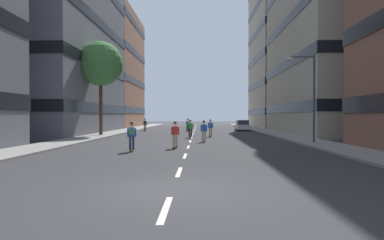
# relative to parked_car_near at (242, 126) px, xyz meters

# --- Properties ---
(ground_plane) EXTENTS (179.10, 179.10, 0.00)m
(ground_plane) POSITION_rel_parked_car_near_xyz_m (-6.96, -8.75, -0.70)
(ground_plane) COLOR #333335
(sidewalk_left) EXTENTS (2.96, 82.09, 0.14)m
(sidewalk_left) POSITION_rel_parked_car_near_xyz_m (-16.60, -5.02, -0.63)
(sidewalk_left) COLOR gray
(sidewalk_left) RESTS_ON ground_plane
(sidewalk_right) EXTENTS (2.96, 82.09, 0.14)m
(sidewalk_right) POSITION_rel_parked_car_near_xyz_m (2.68, -5.02, -0.63)
(sidewalk_right) COLOR gray
(sidewalk_right) RESTS_ON ground_plane
(lane_markings) EXTENTS (0.16, 67.20, 0.01)m
(lane_markings) POSITION_rel_parked_car_near_xyz_m (-6.96, -8.10, -0.70)
(lane_markings) COLOR silver
(lane_markings) RESTS_ON ground_plane
(building_left_far) EXTENTS (14.46, 19.23, 21.14)m
(building_left_far) POSITION_rel_parked_car_near_xyz_m (-25.24, 13.44, 9.96)
(building_left_far) COLOR #9E6B51
(building_left_far) RESTS_ON ground_plane
(building_right_far) EXTENTS (14.46, 18.23, 33.64)m
(building_right_far) POSITION_rel_parked_car_near_xyz_m (11.33, 13.44, 16.21)
(building_right_far) COLOR #BCB29E
(building_right_far) RESTS_ON ground_plane
(parked_car_near) EXTENTS (1.82, 4.40, 1.52)m
(parked_car_near) POSITION_rel_parked_car_near_xyz_m (0.00, 0.00, 0.00)
(parked_car_near) COLOR silver
(parked_car_near) RESTS_ON ground_plane
(street_tree_near) EXTENTS (4.66, 4.66, 9.81)m
(street_tree_near) POSITION_rel_parked_car_near_xyz_m (-16.60, -13.47, 6.88)
(street_tree_near) COLOR #4C3823
(street_tree_near) RESTS_ON sidewalk_left
(streetlamp_right) EXTENTS (2.13, 0.30, 6.50)m
(streetlamp_right) POSITION_rel_parked_car_near_xyz_m (2.01, -23.08, 3.44)
(streetlamp_right) COLOR #3F3F44
(streetlamp_right) RESTS_ON sidewalk_right
(skater_0) EXTENTS (0.55, 0.92, 1.78)m
(skater_0) POSITION_rel_parked_car_near_xyz_m (-7.80, -26.43, 0.29)
(skater_0) COLOR brown
(skater_0) RESTS_ON ground_plane
(skater_1) EXTENTS (0.56, 0.92, 1.78)m
(skater_1) POSITION_rel_parked_car_near_xyz_m (-13.80, -2.24, 0.32)
(skater_1) COLOR brown
(skater_1) RESTS_ON ground_plane
(skater_2) EXTENTS (0.54, 0.91, 1.78)m
(skater_2) POSITION_rel_parked_car_near_xyz_m (-5.85, -21.20, 0.29)
(skater_2) COLOR brown
(skater_2) RESTS_ON ground_plane
(skater_3) EXTENTS (0.55, 0.92, 1.78)m
(skater_3) POSITION_rel_parked_car_near_xyz_m (-7.83, -2.98, 0.32)
(skater_3) COLOR brown
(skater_3) RESTS_ON ground_plane
(skater_4) EXTENTS (0.54, 0.91, 1.78)m
(skater_4) POSITION_rel_parked_car_near_xyz_m (-5.09, -14.37, 0.32)
(skater_4) COLOR brown
(skater_4) RESTS_ON ground_plane
(skater_5) EXTENTS (0.56, 0.92, 1.78)m
(skater_5) POSITION_rel_parked_car_near_xyz_m (-10.22, -28.52, 0.32)
(skater_5) COLOR brown
(skater_5) RESTS_ON ground_plane
(skater_6) EXTENTS (0.53, 0.90, 1.78)m
(skater_6) POSITION_rel_parked_car_near_xyz_m (-7.09, -16.12, 0.29)
(skater_6) COLOR brown
(skater_6) RESTS_ON ground_plane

